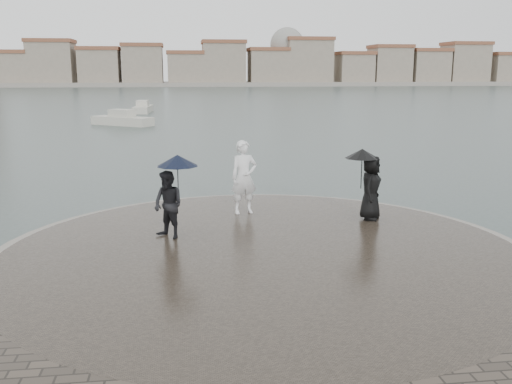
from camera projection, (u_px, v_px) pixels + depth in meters
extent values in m
plane|color=#2B3835|center=(293.00, 333.00, 9.71)|extent=(400.00, 400.00, 0.00)
cylinder|color=gray|center=(263.00, 259.00, 13.07)|extent=(12.50, 12.50, 0.32)
cylinder|color=#2D261E|center=(263.00, 258.00, 13.07)|extent=(11.90, 11.90, 0.36)
imported|color=white|center=(244.00, 177.00, 16.24)|extent=(0.85, 0.65, 2.10)
imported|color=black|center=(168.00, 205.00, 13.84)|extent=(1.02, 1.01, 1.66)
cylinder|color=black|center=(178.00, 183.00, 13.86)|extent=(0.02, 0.02, 0.90)
cone|color=black|center=(177.00, 160.00, 13.75)|extent=(1.01, 1.01, 0.28)
imported|color=black|center=(371.00, 188.00, 15.59)|extent=(0.92, 1.03, 1.77)
cylinder|color=black|center=(361.00, 172.00, 15.57)|extent=(0.02, 0.02, 0.90)
cone|color=black|center=(362.00, 154.00, 15.47)|extent=(0.95, 0.95, 0.26)
cube|color=gray|center=(186.00, 84.00, 167.65)|extent=(260.00, 20.00, 1.20)
cube|color=gray|center=(11.00, 70.00, 157.79)|extent=(10.00, 10.00, 9.00)
cube|color=brown|center=(10.00, 52.00, 156.75)|extent=(10.60, 10.60, 1.00)
cube|color=gray|center=(52.00, 65.00, 158.88)|extent=(12.00, 10.00, 12.00)
cube|color=brown|center=(50.00, 41.00, 157.53)|extent=(12.60, 10.60, 1.00)
cube|color=gray|center=(100.00, 69.00, 160.75)|extent=(11.00, 10.00, 10.00)
cube|color=brown|center=(99.00, 49.00, 159.61)|extent=(11.60, 10.60, 1.00)
cube|color=gray|center=(143.00, 67.00, 162.18)|extent=(11.00, 10.00, 11.00)
cube|color=brown|center=(142.00, 45.00, 160.93)|extent=(11.60, 10.60, 1.00)
cube|color=gray|center=(186.00, 70.00, 163.93)|extent=(10.00, 10.00, 9.00)
cube|color=brown|center=(185.00, 53.00, 162.88)|extent=(10.60, 10.60, 1.00)
cube|color=gray|center=(224.00, 65.00, 165.02)|extent=(12.00, 10.00, 12.00)
cube|color=brown|center=(223.00, 42.00, 163.67)|extent=(12.60, 10.60, 1.00)
cube|color=gray|center=(268.00, 69.00, 166.89)|extent=(11.00, 10.00, 10.00)
cube|color=brown|center=(268.00, 49.00, 165.75)|extent=(11.60, 10.60, 1.00)
cube|color=gray|center=(308.00, 64.00, 168.11)|extent=(13.00, 10.00, 13.00)
cube|color=brown|center=(309.00, 39.00, 166.66)|extent=(13.60, 10.60, 1.00)
cube|color=gray|center=(354.00, 70.00, 170.32)|extent=(10.00, 10.00, 9.00)
cube|color=brown|center=(354.00, 53.00, 169.28)|extent=(10.60, 10.60, 1.00)
cube|color=gray|center=(389.00, 67.00, 171.52)|extent=(11.00, 10.00, 11.00)
cube|color=brown|center=(390.00, 47.00, 170.27)|extent=(11.60, 10.60, 1.00)
cube|color=gray|center=(427.00, 69.00, 173.16)|extent=(11.00, 10.00, 10.00)
cube|color=brown|center=(428.00, 50.00, 172.01)|extent=(11.60, 10.60, 1.00)
cube|color=gray|center=(465.00, 66.00, 174.48)|extent=(12.00, 10.00, 12.00)
cube|color=brown|center=(466.00, 44.00, 173.13)|extent=(12.60, 10.60, 1.00)
cube|color=gray|center=(504.00, 71.00, 176.46)|extent=(10.00, 10.00, 9.00)
cube|color=brown|center=(505.00, 54.00, 175.42)|extent=(10.60, 10.60, 1.00)
sphere|color=gray|center=(287.00, 45.00, 168.14)|extent=(10.00, 10.00, 10.00)
cube|color=beige|center=(122.00, 122.00, 46.82)|extent=(5.36, 4.58, 0.90)
cube|color=beige|center=(122.00, 115.00, 46.70)|extent=(2.32, 2.16, 0.90)
cube|color=beige|center=(143.00, 110.00, 61.18)|extent=(1.98, 5.60, 0.90)
cube|color=beige|center=(143.00, 105.00, 61.05)|extent=(1.34, 2.08, 0.90)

